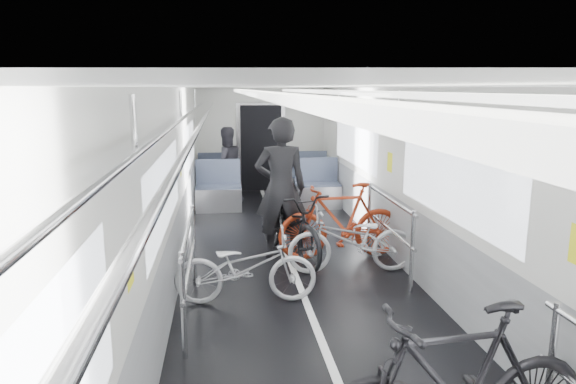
% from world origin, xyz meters
% --- Properties ---
extents(car_shell, '(3.02, 14.01, 2.41)m').
position_xyz_m(car_shell, '(0.00, 1.78, 1.13)').
color(car_shell, black).
rests_on(car_shell, ground).
extents(bike_left_far, '(1.61, 0.62, 0.84)m').
position_xyz_m(bike_left_far, '(-0.67, 0.47, 0.42)').
color(bike_left_far, '#B4B4B9').
rests_on(bike_left_far, floor).
extents(bike_right_mid, '(1.70, 0.62, 0.89)m').
position_xyz_m(bike_right_mid, '(0.75, 1.25, 0.44)').
color(bike_right_mid, '#B0B2B5').
rests_on(bike_right_mid, floor).
extents(bike_right_far, '(1.84, 0.62, 1.09)m').
position_xyz_m(bike_right_far, '(0.74, 1.85, 0.54)').
color(bike_right_far, '#982B12').
rests_on(bike_right_far, floor).
extents(bike_aisle, '(1.22, 2.01, 1.00)m').
position_xyz_m(bike_aisle, '(0.02, 1.93, 0.50)').
color(bike_aisle, black).
rests_on(bike_aisle, floor).
extents(person_standing, '(0.73, 0.49, 2.01)m').
position_xyz_m(person_standing, '(-0.10, 2.03, 1.00)').
color(person_standing, black).
rests_on(person_standing, floor).
extents(person_seated, '(0.93, 0.83, 1.59)m').
position_xyz_m(person_seated, '(-0.83, 5.79, 0.80)').
color(person_seated, '#29282F').
rests_on(person_seated, floor).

